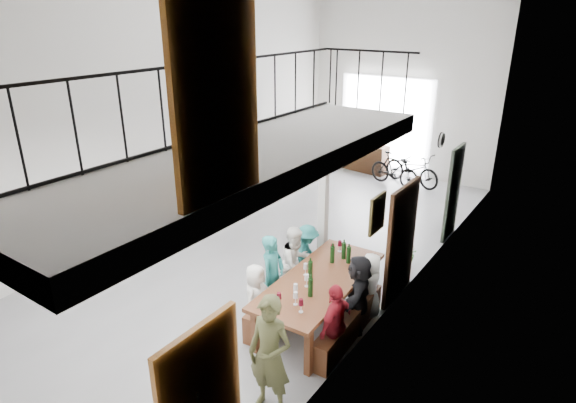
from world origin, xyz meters
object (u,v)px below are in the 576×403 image
Objects in this scene: tasting_table at (320,283)px; serving_counter at (362,157)px; bench_inner at (283,300)px; bicycle_near at (412,169)px; host_standing at (270,355)px; side_bench at (245,186)px; oak_barrel at (307,158)px.

serving_counter is (-2.95, 7.38, -0.28)m from tasting_table.
bicycle_near reaches higher than bench_inner.
host_standing reaches higher than serving_counter.
serving_counter is 0.92× the size of bicycle_near.
bicycle_near is at bearing 45.00° from side_bench.
serving_counter is at bearing 66.81° from side_bench.
oak_barrel is (-3.55, 6.26, 0.24)m from bench_inner.
host_standing is (3.35, -9.19, 0.35)m from serving_counter.
oak_barrel is at bearing 81.85° from side_bench.
bicycle_near is at bearing 15.59° from oak_barrel.
bicycle_near reaches higher than side_bench.
bench_inner is 1.11× the size of bicycle_near.
bench_inner is at bearing -44.11° from side_bench.
oak_barrel is 0.53× the size of bicycle_near.
side_bench is at bearing 128.86° from bench_inner.
bicycle_near is (-0.61, 7.08, 0.24)m from bench_inner.
side_bench is 0.98× the size of bicycle_near.
host_standing reaches higher than bicycle_near.
bench_inner is at bearing -159.09° from bicycle_near.
host_standing is at bearing -48.18° from side_bench.
oak_barrel is at bearing -128.15° from serving_counter.
bicycle_near reaches higher than tasting_table.
tasting_table reaches higher than bench_inner.
tasting_table is 1.31× the size of bench_inner.
tasting_table is 7.45m from oak_barrel.
bench_inner is (-0.62, -0.09, -0.48)m from tasting_table.
oak_barrel is at bearing 121.57° from bicycle_near.
serving_counter is (-2.33, 7.47, 0.20)m from bench_inner.
serving_counter is at bearing 44.60° from oak_barrel.
oak_barrel is 1.72m from serving_counter.
oak_barrel reaches higher than tasting_table.
oak_barrel is 0.60× the size of host_standing.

